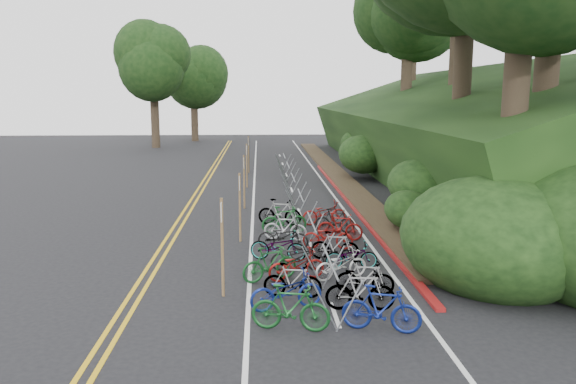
# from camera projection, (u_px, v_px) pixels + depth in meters

# --- Properties ---
(ground) EXTENTS (120.00, 120.00, 0.00)m
(ground) POSITION_uv_depth(u_px,v_px,m) (213.00, 289.00, 15.34)
(ground) COLOR black
(ground) RESTS_ON ground
(road_markings) EXTENTS (7.47, 80.00, 0.01)m
(road_markings) POSITION_uv_depth(u_px,v_px,m) (245.00, 212.00, 25.31)
(road_markings) COLOR gold
(road_markings) RESTS_ON ground
(red_curb) EXTENTS (0.25, 28.00, 0.10)m
(red_curb) POSITION_uv_depth(u_px,v_px,m) (349.00, 202.00, 27.43)
(red_curb) COLOR maroon
(red_curb) RESTS_ON ground
(embankment) EXTENTS (14.30, 48.14, 9.11)m
(embankment) POSITION_uv_depth(u_px,v_px,m) (450.00, 139.00, 34.29)
(embankment) COLOR black
(embankment) RESTS_ON ground
(bike_rack_front) EXTENTS (1.18, 3.01, 1.25)m
(bike_rack_front) POSITION_uv_depth(u_px,v_px,m) (330.00, 274.00, 13.76)
(bike_rack_front) COLOR gray
(bike_rack_front) RESTS_ON ground
(bike_racks_rest) EXTENTS (1.14, 23.00, 1.17)m
(bike_racks_rest) POSITION_uv_depth(u_px,v_px,m) (293.00, 183.00, 28.14)
(bike_racks_rest) COLOR gray
(bike_racks_rest) RESTS_ON ground
(signpost_near) EXTENTS (0.08, 0.40, 2.64)m
(signpost_near) POSITION_uv_depth(u_px,v_px,m) (222.00, 241.00, 14.53)
(signpost_near) COLOR brown
(signpost_near) RESTS_ON ground
(signposts_rest) EXTENTS (0.08, 18.40, 2.50)m
(signposts_rest) POSITION_uv_depth(u_px,v_px,m) (246.00, 170.00, 28.90)
(signposts_rest) COLOR brown
(signposts_rest) RESTS_ON ground
(bike_front) EXTENTS (1.11, 1.74, 1.01)m
(bike_front) POSITION_uv_depth(u_px,v_px,m) (270.00, 264.00, 15.91)
(bike_front) COLOR #144C1E
(bike_front) RESTS_ON ground
(bike_valet) EXTENTS (3.38, 12.43, 1.08)m
(bike_valet) POSITION_uv_depth(u_px,v_px,m) (313.00, 248.00, 17.60)
(bike_valet) COLOR #144C1E
(bike_valet) RESTS_ON ground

